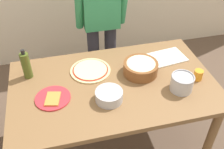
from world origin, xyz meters
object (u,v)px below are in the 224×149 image
(popcorn_bowl, at_px, (141,67))
(cup_orange, at_px, (198,75))
(plate_with_slice, at_px, (53,98))
(olive_oil_bottle, at_px, (26,65))
(pizza_raw_on_board, at_px, (90,70))
(mixing_bowl_steel, at_px, (109,96))
(dining_table, at_px, (113,92))
(cutting_board_white, at_px, (167,57))
(person_cook, at_px, (101,18))
(steel_pot, at_px, (182,83))

(popcorn_bowl, height_order, cup_orange, popcorn_bowl)
(plate_with_slice, bearing_deg, popcorn_bowl, 10.70)
(olive_oil_bottle, bearing_deg, cup_orange, -15.17)
(pizza_raw_on_board, relative_size, plate_with_slice, 1.28)
(pizza_raw_on_board, height_order, mixing_bowl_steel, mixing_bowl_steel)
(pizza_raw_on_board, xyz_separation_m, plate_with_slice, (-0.32, -0.26, -0.00))
(dining_table, bearing_deg, cutting_board_white, 21.86)
(person_cook, bearing_deg, cup_orange, -55.47)
(dining_table, relative_size, pizza_raw_on_board, 4.81)
(cutting_board_white, bearing_deg, steel_pot, -99.14)
(person_cook, distance_m, pizza_raw_on_board, 0.62)
(person_cook, relative_size, steel_pot, 9.34)
(steel_pot, height_order, cutting_board_white, steel_pot)
(dining_table, distance_m, plate_with_slice, 0.49)
(person_cook, height_order, popcorn_bowl, person_cook)
(mixing_bowl_steel, bearing_deg, dining_table, 65.76)
(plate_with_slice, distance_m, steel_pot, 0.96)
(dining_table, xyz_separation_m, pizza_raw_on_board, (-0.15, 0.20, 0.10))
(pizza_raw_on_board, distance_m, mixing_bowl_steel, 0.37)
(mixing_bowl_steel, distance_m, cutting_board_white, 0.73)
(dining_table, height_order, plate_with_slice, plate_with_slice)
(cutting_board_white, bearing_deg, popcorn_bowl, -154.31)
(plate_with_slice, bearing_deg, pizza_raw_on_board, 38.41)
(dining_table, xyz_separation_m, popcorn_bowl, (0.24, 0.07, 0.15))
(pizza_raw_on_board, distance_m, cup_orange, 0.87)
(olive_oil_bottle, bearing_deg, popcorn_bowl, -10.93)
(pizza_raw_on_board, distance_m, popcorn_bowl, 0.41)
(plate_with_slice, relative_size, cutting_board_white, 0.87)
(steel_pot, height_order, cup_orange, steel_pot)
(pizza_raw_on_board, bearing_deg, cup_orange, -20.61)
(dining_table, xyz_separation_m, cup_orange, (0.66, -0.11, 0.13))
(dining_table, distance_m, popcorn_bowl, 0.30)
(olive_oil_bottle, height_order, cup_orange, olive_oil_bottle)
(olive_oil_bottle, xyz_separation_m, cup_orange, (1.30, -0.35, -0.07))
(popcorn_bowl, bearing_deg, dining_table, -163.17)
(person_cook, xyz_separation_m, mixing_bowl_steel, (-0.14, -0.92, -0.14))
(person_cook, xyz_separation_m, cup_orange, (0.60, -0.87, -0.14))
(pizza_raw_on_board, relative_size, popcorn_bowl, 1.19)
(dining_table, relative_size, mixing_bowl_steel, 8.00)
(dining_table, bearing_deg, popcorn_bowl, 16.83)
(olive_oil_bottle, relative_size, cutting_board_white, 0.85)
(person_cook, height_order, plate_with_slice, person_cook)
(dining_table, xyz_separation_m, plate_with_slice, (-0.47, -0.06, 0.10))
(plate_with_slice, height_order, cutting_board_white, plate_with_slice)
(olive_oil_bottle, distance_m, cutting_board_white, 1.19)
(mixing_bowl_steel, xyz_separation_m, olive_oil_bottle, (-0.57, 0.41, 0.07))
(mixing_bowl_steel, height_order, cup_orange, cup_orange)
(pizza_raw_on_board, xyz_separation_m, olive_oil_bottle, (-0.49, 0.05, 0.10))
(dining_table, relative_size, plate_with_slice, 6.15)
(pizza_raw_on_board, relative_size, mixing_bowl_steel, 1.66)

